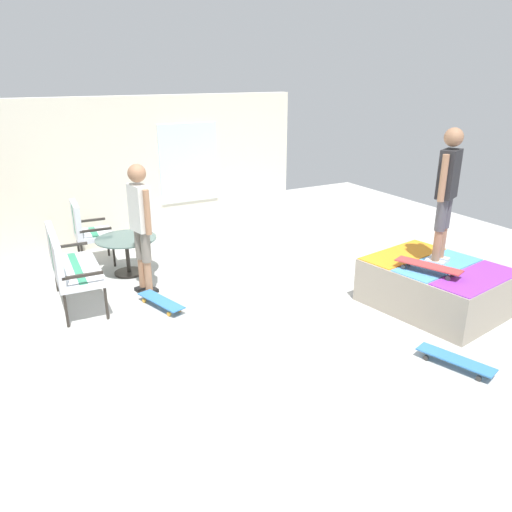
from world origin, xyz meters
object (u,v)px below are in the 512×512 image
skate_ramp (437,286)px  patio_bench (67,262)px  skateboard_by_bench (161,301)px  skateboard_spare (455,360)px  patio_table (127,249)px  person_skater (447,187)px  skateboard_on_ramp (428,266)px  patio_chair_near_house (86,228)px  person_watching (141,219)px

skate_ramp → patio_bench: 4.78m
skateboard_by_bench → skateboard_spare: size_ratio=1.00×
patio_table → person_skater: bearing=-133.1°
patio_bench → skateboard_on_ramp: (-2.46, -3.81, 0.07)m
patio_table → patio_bench: bearing=128.0°
skateboard_by_bench → patio_bench: bearing=59.1°
patio_bench → skateboard_spare: 4.76m
skateboard_spare → patio_table: bearing=28.3°
person_skater → patio_bench: bearing=61.6°
skateboard_by_bench → patio_table: bearing=2.0°
skateboard_by_bench → person_skater: bearing=-117.6°
skate_ramp → patio_table: (3.08, 3.20, 0.11)m
patio_bench → skateboard_by_bench: bearing=-120.9°
patio_chair_near_house → person_watching: 1.62m
patio_bench → patio_table: (0.75, -0.97, -0.21)m
patio_table → person_watching: bearing=-177.9°
skateboard_by_bench → skateboard_spare: bearing=-142.1°
patio_bench → person_skater: 4.86m
skateboard_spare → skateboard_by_bench: bearing=37.9°
skate_ramp → patio_bench: size_ratio=1.81×
skate_ramp → person_watching: person_watching is taller
patio_chair_near_house → patio_table: size_ratio=1.13×
skateboard_spare → person_watching: bearing=33.1°
patio_table → person_watching: size_ratio=0.50×
patio_table → skateboard_spare: 4.79m
person_skater → skateboard_on_ramp: bearing=117.3°
patio_chair_near_house → person_skater: size_ratio=0.60×
patio_chair_near_house → person_skater: person_skater is taller
skate_ramp → patio_bench: patio_bench is taller
patio_chair_near_house → person_watching: size_ratio=0.57×
skateboard_by_bench → skateboard_spare: same height
skateboard_spare → skateboard_on_ramp: bearing=-30.0°
patio_bench → person_skater: (-2.26, -4.19, 0.97)m
patio_bench → patio_table: patio_bench is taller
patio_table → skateboard_by_bench: (-1.36, -0.05, -0.32)m
skateboard_by_bench → patio_chair_near_house: bearing=13.3°
patio_bench → patio_table: size_ratio=1.42×
person_skater → skateboard_on_ramp: 1.00m
person_skater → skateboard_by_bench: size_ratio=2.06×
patio_chair_near_house → skateboard_on_ramp: patio_chair_near_house is taller
patio_chair_near_house → skateboard_spare: size_ratio=1.24×
skateboard_by_bench → skateboard_spare: (-2.85, -2.22, 0.00)m
patio_bench → skateboard_on_ramp: size_ratio=1.56×
patio_bench → skateboard_spare: patio_bench is taller
person_watching → skateboard_spare: (-3.43, -2.24, -0.98)m
patio_chair_near_house → patio_table: patio_chair_near_house is taller
skateboard_by_bench → skateboard_on_ramp: size_ratio=1.01×
patio_chair_near_house → person_watching: person_watching is taller
skate_ramp → skateboard_spare: bearing=140.5°
person_skater → person_watching: bearing=55.0°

